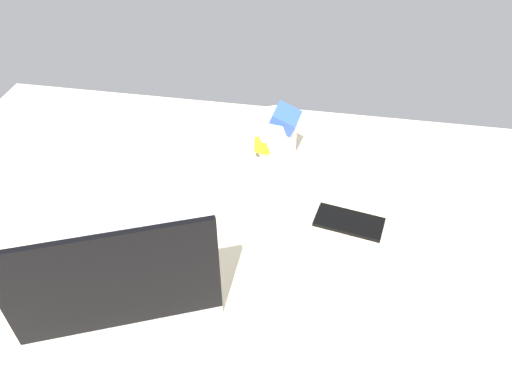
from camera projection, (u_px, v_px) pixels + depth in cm
name	position (u px, v px, depth cm)	size (l,w,h in cm)	color
bed_mattress	(289.00, 362.00, 89.88)	(180.00, 140.00, 18.00)	beige
laptop	(121.00, 277.00, 87.42)	(39.37, 34.09, 23.00)	#B7BABC
snack_cup	(278.00, 134.00, 117.07)	(10.85, 9.88, 14.75)	silver
cell_phone	(349.00, 222.00, 103.22)	(6.80, 14.00, 0.80)	black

